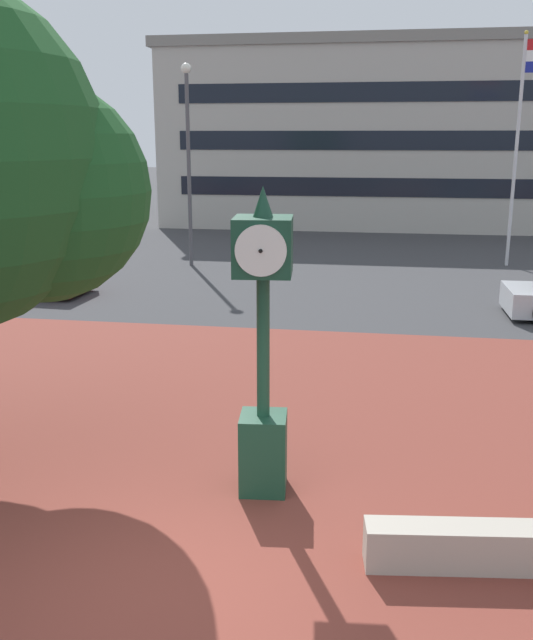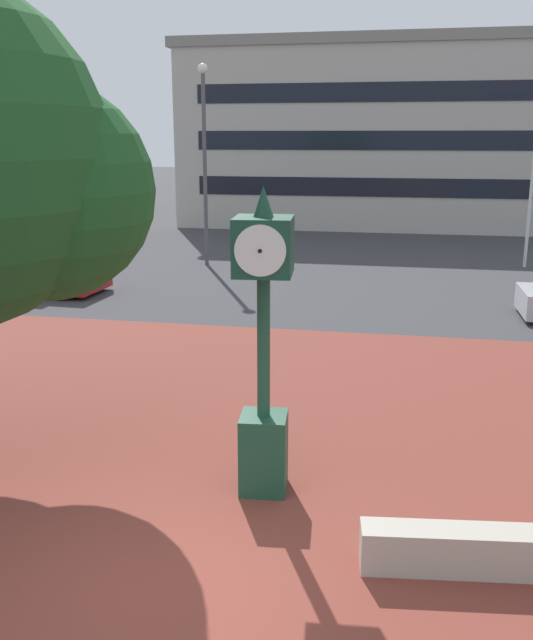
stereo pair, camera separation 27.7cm
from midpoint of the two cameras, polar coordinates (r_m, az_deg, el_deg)
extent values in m
plane|color=#38383A|center=(8.13, -7.86, -19.98)|extent=(200.00, 200.00, 0.00)
cube|color=brown|center=(10.73, -2.41, -10.75)|extent=(44.00, 14.25, 0.01)
cube|color=#ADA393|center=(8.48, 19.92, -17.19)|extent=(3.22, 0.78, 0.50)
cube|color=#19422D|center=(9.53, 0.62, -10.64)|extent=(0.66, 0.66, 1.06)
cylinder|color=#19422D|center=(9.01, 0.64, -2.17)|extent=(0.17, 0.17, 1.87)
cube|color=#19422D|center=(8.72, 0.67, 5.98)|extent=(0.78, 0.78, 0.71)
cylinder|color=white|center=(9.09, 0.88, 6.33)|extent=(0.62, 0.09, 0.62)
sphere|color=black|center=(9.11, 0.89, 6.35)|extent=(0.05, 0.05, 0.05)
cylinder|color=white|center=(8.36, 0.43, 5.60)|extent=(0.62, 0.09, 0.62)
sphere|color=black|center=(8.34, 0.42, 5.58)|extent=(0.05, 0.05, 0.05)
cone|color=#19422D|center=(8.66, 0.68, 9.54)|extent=(0.25, 0.25, 0.37)
sphere|color=#1E5123|center=(10.47, -16.70, 9.95)|extent=(3.09, 3.09, 3.09)
cube|color=maroon|center=(22.59, -17.78, 3.29)|extent=(4.29, 2.08, 0.64)
cube|color=black|center=(22.60, -18.35, 4.70)|extent=(2.02, 1.69, 0.56)
cylinder|color=black|center=(22.69, -13.83, 3.31)|extent=(0.65, 0.26, 0.64)
cylinder|color=black|center=(21.22, -16.00, 2.40)|extent=(0.65, 0.26, 0.64)
cylinder|color=black|center=(24.02, -19.32, 3.52)|extent=(0.65, 0.26, 0.64)
cube|color=#B2ADA3|center=(40.81, 13.47, 13.94)|extent=(25.75, 11.44, 8.80)
cube|color=gray|center=(41.05, 13.88, 20.43)|extent=(26.27, 11.67, 0.50)
cube|color=black|center=(35.15, 13.58, 10.29)|extent=(23.18, 0.04, 0.90)
cube|color=black|center=(35.07, 13.80, 13.87)|extent=(23.18, 0.04, 0.90)
cube|color=black|center=(35.13, 14.02, 17.45)|extent=(23.18, 0.04, 0.90)
cylinder|color=#4C4C51|center=(25.88, -4.67, 11.79)|extent=(0.14, 0.14, 6.70)
sphere|color=white|center=(25.94, -4.84, 19.54)|extent=(0.36, 0.36, 0.36)
camera|label=1|loc=(0.14, -89.09, 0.24)|focal=39.71mm
camera|label=2|loc=(0.14, 90.91, -0.24)|focal=39.71mm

